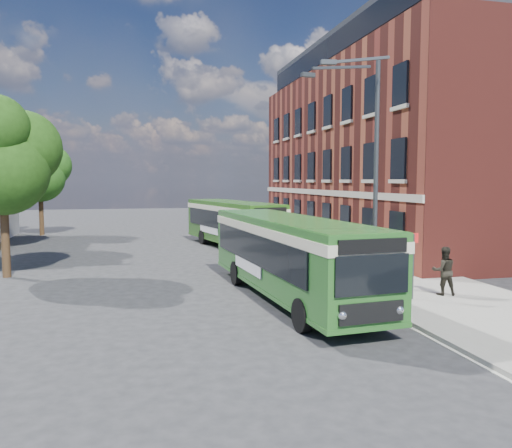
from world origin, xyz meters
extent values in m
plane|color=#262629|center=(0.00, 0.00, 0.00)|extent=(120.00, 120.00, 0.00)
cube|color=gray|center=(7.00, 8.00, 0.07)|extent=(6.00, 48.00, 0.15)
cube|color=beige|center=(3.95, 8.00, 0.01)|extent=(0.12, 48.00, 0.01)
cube|color=maroon|center=(14.00, 12.00, 6.00)|extent=(12.00, 26.00, 12.00)
cube|color=#BFB6A2|center=(7.96, 12.00, 3.60)|extent=(0.12, 26.00, 0.35)
cube|color=#212429|center=(14.00, 12.00, 13.10)|extent=(10.80, 24.80, 2.20)
cube|color=black|center=(8.57, 12.00, 13.10)|extent=(0.08, 24.00, 1.40)
cylinder|color=#3A3D3F|center=(5.20, -2.00, 0.15)|extent=(0.44, 0.44, 0.30)
cylinder|color=#3A3D3F|center=(5.20, -2.00, 4.50)|extent=(0.18, 0.18, 9.00)
cube|color=#3A3D3F|center=(3.96, -2.60, 8.80)|extent=(2.58, 0.46, 0.37)
cube|color=#3A3D3F|center=(3.96, -1.40, 8.80)|extent=(2.58, 0.46, 0.37)
cube|color=#3A3D3F|center=(2.73, -3.08, 8.55)|extent=(0.55, 0.22, 0.16)
cube|color=#3A3D3F|center=(2.73, -0.92, 8.55)|extent=(0.55, 0.22, 0.16)
cylinder|color=#3A3D3F|center=(5.60, -4.20, 1.25)|extent=(0.08, 0.08, 2.50)
cube|color=red|center=(5.60, -4.20, 2.35)|extent=(0.35, 0.04, 0.35)
cube|color=#265E21|center=(1.48, -2.53, 1.77)|extent=(3.45, 11.71, 2.45)
cube|color=#265E21|center=(1.48, -2.53, 0.50)|extent=(3.49, 11.75, 0.14)
cube|color=black|center=(0.17, -2.34, 1.90)|extent=(0.89, 9.71, 1.10)
cube|color=black|center=(2.73, -2.13, 1.90)|extent=(0.89, 9.71, 1.10)
cube|color=beige|center=(1.48, -2.53, 2.60)|extent=(3.51, 11.77, 0.32)
cube|color=#265E21|center=(1.48, -2.53, 2.96)|extent=(3.34, 11.60, 0.12)
cube|color=black|center=(1.96, -8.31, 1.95)|extent=(2.15, 0.26, 1.05)
cube|color=black|center=(1.96, -8.32, 2.70)|extent=(2.00, 0.25, 0.38)
cube|color=black|center=(1.96, -8.32, 0.95)|extent=(1.90, 0.24, 0.55)
sphere|color=silver|center=(1.11, -8.37, 0.95)|extent=(0.26, 0.26, 0.26)
sphere|color=silver|center=(2.80, -8.23, 0.95)|extent=(0.26, 0.26, 0.26)
cube|color=black|center=(0.99, 3.25, 2.00)|extent=(2.00, 0.25, 0.90)
cube|color=white|center=(0.11, -1.64, 1.15)|extent=(0.31, 3.19, 0.45)
cylinder|color=black|center=(0.64, -6.59, 0.50)|extent=(0.36, 1.02, 1.00)
cylinder|color=black|center=(2.97, -6.39, 0.50)|extent=(0.36, 1.02, 1.00)
cylinder|color=black|center=(0.06, 0.33, 0.50)|extent=(0.36, 1.02, 1.00)
cylinder|color=black|center=(2.39, 0.52, 0.50)|extent=(0.36, 1.02, 1.00)
cube|color=#265616|center=(2.09, 11.87, 1.77)|extent=(4.76, 10.89, 2.45)
cube|color=#265616|center=(2.09, 11.87, 0.50)|extent=(4.81, 10.94, 0.14)
cube|color=black|center=(0.77, 11.88, 1.90)|extent=(2.01, 8.60, 1.10)
cube|color=black|center=(3.27, 12.45, 1.90)|extent=(2.01, 8.60, 1.10)
cube|color=beige|center=(2.09, 11.87, 2.60)|extent=(4.84, 10.96, 0.32)
cube|color=#265616|center=(2.09, 11.87, 2.96)|extent=(4.64, 10.77, 0.12)
cube|color=black|center=(3.26, 6.67, 1.95)|extent=(2.12, 0.55, 1.05)
cube|color=black|center=(3.26, 6.66, 2.70)|extent=(1.97, 0.52, 0.38)
cube|color=black|center=(3.26, 6.66, 0.95)|extent=(1.87, 0.49, 0.55)
sphere|color=silver|center=(2.43, 6.50, 0.95)|extent=(0.26, 0.26, 0.26)
sphere|color=silver|center=(4.08, 6.87, 0.95)|extent=(0.26, 0.26, 0.26)
cube|color=black|center=(0.92, 17.07, 2.00)|extent=(1.97, 0.52, 0.90)
cube|color=white|center=(0.61, 12.56, 1.15)|extent=(0.74, 3.13, 0.45)
cylinder|color=black|center=(1.71, 8.20, 0.50)|extent=(0.49, 1.04, 1.00)
cylinder|color=black|center=(4.00, 8.71, 0.50)|extent=(0.49, 1.04, 1.00)
cylinder|color=black|center=(0.40, 14.05, 0.50)|extent=(0.49, 1.04, 1.00)
cylinder|color=black|center=(2.68, 14.57, 0.50)|extent=(0.49, 1.04, 1.00)
imported|color=black|center=(4.60, -1.50, 0.92)|extent=(0.67, 0.61, 1.53)
imported|color=black|center=(7.07, -3.89, 1.05)|extent=(1.02, 0.88, 1.81)
cylinder|color=#362113|center=(-9.79, 4.38, 1.73)|extent=(0.36, 0.36, 3.45)
sphere|color=#1D4110|center=(-9.79, 4.38, 4.86)|extent=(4.08, 4.08, 4.08)
sphere|color=#1D4110|center=(-9.00, 5.01, 5.88)|extent=(3.45, 3.45, 3.45)
sphere|color=#2B4E18|center=(-11.78, 14.77, 6.16)|extent=(3.61, 3.61, 3.61)
cylinder|color=#362113|center=(-11.46, 22.71, 1.64)|extent=(0.36, 0.36, 3.28)
sphere|color=#1F4D13|center=(-11.46, 22.71, 4.62)|extent=(3.88, 3.88, 3.88)
sphere|color=#1F4D13|center=(-10.71, 23.31, 5.59)|extent=(3.28, 3.28, 3.28)
sphere|color=#1F4D13|center=(-12.13, 22.19, 5.22)|extent=(2.98, 2.98, 2.98)
sphere|color=#1F4D13|center=(-11.46, 21.96, 6.34)|extent=(2.69, 2.69, 2.69)
camera|label=1|loc=(-3.93, -20.02, 4.39)|focal=35.00mm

